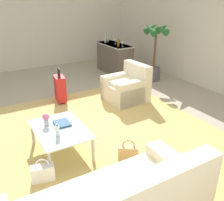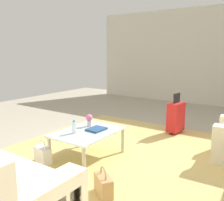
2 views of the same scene
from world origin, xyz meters
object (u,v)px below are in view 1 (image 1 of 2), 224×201
coffee_table (60,131)px  handbag_tan (128,152)px  handbag_white (43,173)px  suitcase_red (60,88)px  coffee_table_book (62,123)px  flower_vase (46,118)px  wine_glass_left_of_centre (115,41)px  wine_bottle_amber (118,43)px  armchair (128,88)px  wine_glass_right_of_centre (123,43)px  wine_bottle_clear (105,39)px  bar_console (114,58)px  potted_palm (155,50)px  water_bottle (58,130)px  wine_glass_leftmost (108,38)px

coffee_table → handbag_tan: size_ratio=3.05×
coffee_table → handbag_white: (0.53, -0.46, -0.27)m
suitcase_red → handbag_white: (2.53, -1.16, -0.23)m
suitcase_red → handbag_tan: (2.73, 0.14, -0.23)m
coffee_table_book → flower_vase: bearing=-111.3°
coffee_table → wine_glass_left_of_centre: wine_glass_left_of_centre is taller
coffee_table_book → wine_bottle_amber: wine_bottle_amber is taller
armchair → wine_glass_left_of_centre: size_ratio=6.15×
wine_glass_right_of_centre → handbag_tan: size_ratio=0.43×
handbag_tan → wine_bottle_clear: bearing=155.2°
coffee_table → wine_bottle_clear: (-3.91, 2.99, 0.66)m
armchair → coffee_table_book: 2.41m
flower_vase → bar_console: size_ratio=0.14×
flower_vase → potted_palm: size_ratio=0.12×
wine_glass_right_of_centre → suitcase_red: (1.01, -2.39, -0.68)m
coffee_table_book → potted_palm: bearing=122.1°
bar_console → suitcase_red: bar_console is taller
wine_bottle_clear → handbag_tan: bearing=-24.8°
water_bottle → bar_console: bar_console is taller
wine_glass_leftmost → handbag_tan: (4.72, -2.28, -0.91)m
water_bottle → coffee_table_book: bearing=150.6°
bar_console → handbag_tan: size_ratio=4.04×
coffee_table_book → bar_console: (-3.38, 3.02, 0.02)m
handbag_tan → potted_palm: potted_palm is taller
armchair → wine_bottle_amber: 2.10m
coffee_table → handbag_white: bearing=-41.1°
bar_console → wine_glass_right_of_centre: (0.49, -0.01, 0.56)m
coffee_table_book → armchair: bearing=121.7°
coffee_table → water_bottle: 0.27m
coffee_table → armchair: bearing=121.0°
handbag_white → coffee_table_book: bearing=140.2°
wine_glass_right_of_centre → potted_palm: size_ratio=0.09×
armchair → wine_bottle_amber: wine_bottle_amber is taller
handbag_white → wine_glass_left_of_centre: bearing=138.3°
coffee_table_book → handbag_white: coffee_table_book is taller
armchair → wine_glass_leftmost: bearing=160.5°
wine_glass_left_of_centre → suitcase_red: bearing=-58.3°
handbag_white → flower_vase: bearing=157.4°
coffee_table_book → suitcase_red: 1.98m
water_bottle → handbag_white: 0.64m
handbag_tan → handbag_white: same height
suitcase_red → wine_bottle_amber: bearing=115.4°
wine_bottle_amber → suitcase_red: bearing=-64.6°
coffee_table_book → water_bottle: bearing=-27.2°
wine_glass_right_of_centre → potted_palm: 1.02m
potted_palm → coffee_table: bearing=-59.3°
armchair → wine_glass_right_of_centre: 2.08m
handbag_tan → bar_console: bearing=151.9°
water_bottle → suitcase_red: suitcase_red is taller
suitcase_red → handbag_white: 2.79m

